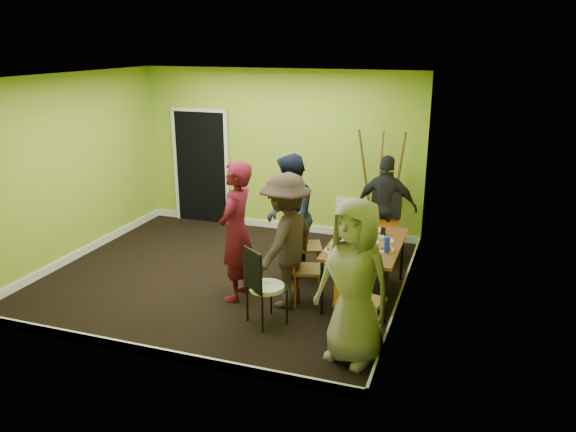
# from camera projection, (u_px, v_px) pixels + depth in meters

# --- Properties ---
(ground) EXTENTS (5.00, 5.00, 0.00)m
(ground) POSITION_uv_depth(u_px,v_px,m) (227.00, 276.00, 8.09)
(ground) COLOR black
(ground) RESTS_ON ground
(room_walls) EXTENTS (5.04, 4.54, 2.82)m
(room_walls) POSITION_uv_depth(u_px,v_px,m) (224.00, 209.00, 7.84)
(room_walls) COLOR #A0BC30
(room_walls) RESTS_ON ground
(dining_table) EXTENTS (0.90, 1.50, 0.75)m
(dining_table) POSITION_uv_depth(u_px,v_px,m) (366.00, 247.00, 7.25)
(dining_table) COLOR black
(dining_table) RESTS_ON ground
(chair_left_far) EXTENTS (0.57, 0.57, 1.07)m
(chair_left_far) POSITION_uv_depth(u_px,v_px,m) (299.00, 240.00, 7.78)
(chair_left_far) COLOR orange
(chair_left_far) RESTS_ON ground
(chair_left_near) EXTENTS (0.48, 0.48, 0.96)m
(chair_left_near) POSITION_uv_depth(u_px,v_px,m) (303.00, 263.00, 7.14)
(chair_left_near) COLOR orange
(chair_left_near) RESTS_ON ground
(chair_back_end) EXTENTS (0.44, 0.52, 1.07)m
(chair_back_end) POSITION_uv_depth(u_px,v_px,m) (385.00, 212.00, 8.49)
(chair_back_end) COLOR orange
(chair_back_end) RESTS_ON ground
(chair_front_end) EXTENTS (0.53, 0.54, 1.09)m
(chair_front_end) POSITION_uv_depth(u_px,v_px,m) (357.00, 297.00, 6.03)
(chair_front_end) COLOR orange
(chair_front_end) RESTS_ON ground
(chair_bentwood) EXTENTS (0.53, 0.53, 0.97)m
(chair_bentwood) POSITION_uv_depth(u_px,v_px,m) (262.00, 283.00, 6.56)
(chair_bentwood) COLOR black
(chair_bentwood) RESTS_ON ground
(easel) EXTENTS (0.77, 0.72, 1.92)m
(easel) POSITION_uv_depth(u_px,v_px,m) (380.00, 189.00, 9.05)
(easel) COLOR brown
(easel) RESTS_ON ground
(plate_near_left) EXTENTS (0.24, 0.24, 0.01)m
(plate_near_left) POSITION_uv_depth(u_px,v_px,m) (354.00, 232.00, 7.59)
(plate_near_left) COLOR white
(plate_near_left) RESTS_ON dining_table
(plate_near_right) EXTENTS (0.22, 0.22, 0.01)m
(plate_near_right) POSITION_uv_depth(u_px,v_px,m) (333.00, 251.00, 6.94)
(plate_near_right) COLOR white
(plate_near_right) RESTS_ON dining_table
(plate_far_back) EXTENTS (0.27, 0.27, 0.01)m
(plate_far_back) POSITION_uv_depth(u_px,v_px,m) (373.00, 230.00, 7.71)
(plate_far_back) COLOR white
(plate_far_back) RESTS_ON dining_table
(plate_far_front) EXTENTS (0.25, 0.25, 0.01)m
(plate_far_front) POSITION_uv_depth(u_px,v_px,m) (355.00, 256.00, 6.77)
(plate_far_front) COLOR white
(plate_far_front) RESTS_ON dining_table
(plate_wall_back) EXTENTS (0.25, 0.25, 0.01)m
(plate_wall_back) POSITION_uv_depth(u_px,v_px,m) (384.00, 241.00, 7.29)
(plate_wall_back) COLOR white
(plate_wall_back) RESTS_ON dining_table
(plate_wall_front) EXTENTS (0.21, 0.21, 0.01)m
(plate_wall_front) POSITION_uv_depth(u_px,v_px,m) (385.00, 249.00, 6.98)
(plate_wall_front) COLOR white
(plate_wall_front) RESTS_ON dining_table
(thermos) EXTENTS (0.07, 0.07, 0.23)m
(thermos) POSITION_uv_depth(u_px,v_px,m) (359.00, 233.00, 7.24)
(thermos) COLOR white
(thermos) RESTS_ON dining_table
(blue_bottle) EXTENTS (0.07, 0.07, 0.20)m
(blue_bottle) POSITION_uv_depth(u_px,v_px,m) (387.00, 244.00, 6.88)
(blue_bottle) COLOR #1B30D0
(blue_bottle) RESTS_ON dining_table
(orange_bottle) EXTENTS (0.04, 0.04, 0.08)m
(orange_bottle) POSITION_uv_depth(u_px,v_px,m) (362.00, 234.00, 7.44)
(orange_bottle) COLOR orange
(orange_bottle) RESTS_ON dining_table
(glass_mid) EXTENTS (0.06, 0.06, 0.09)m
(glass_mid) POSITION_uv_depth(u_px,v_px,m) (357.00, 234.00, 7.43)
(glass_mid) COLOR black
(glass_mid) RESTS_ON dining_table
(glass_back) EXTENTS (0.07, 0.07, 0.10)m
(glass_back) POSITION_uv_depth(u_px,v_px,m) (383.00, 232.00, 7.49)
(glass_back) COLOR black
(glass_back) RESTS_ON dining_table
(glass_front) EXTENTS (0.06, 0.06, 0.09)m
(glass_front) POSITION_uv_depth(u_px,v_px,m) (370.00, 252.00, 6.77)
(glass_front) COLOR black
(glass_front) RESTS_ON dining_table
(cup_a) EXTENTS (0.13, 0.13, 0.10)m
(cup_a) POSITION_uv_depth(u_px,v_px,m) (348.00, 241.00, 7.15)
(cup_a) COLOR white
(cup_a) RESTS_ON dining_table
(cup_b) EXTENTS (0.10, 0.10, 0.09)m
(cup_b) POSITION_uv_depth(u_px,v_px,m) (381.00, 239.00, 7.21)
(cup_b) COLOR white
(cup_b) RESTS_ON dining_table
(person_standing) EXTENTS (0.44, 0.67, 1.83)m
(person_standing) POSITION_uv_depth(u_px,v_px,m) (236.00, 232.00, 7.15)
(person_standing) COLOR #550E1C
(person_standing) RESTS_ON ground
(person_left_far) EXTENTS (0.86, 0.99, 1.75)m
(person_left_far) POSITION_uv_depth(u_px,v_px,m) (289.00, 216.00, 7.90)
(person_left_far) COLOR black
(person_left_far) RESTS_ON ground
(person_left_near) EXTENTS (0.86, 1.22, 1.72)m
(person_left_near) POSITION_uv_depth(u_px,v_px,m) (286.00, 241.00, 6.97)
(person_left_near) COLOR #322421
(person_left_near) RESTS_ON ground
(person_back_end) EXTENTS (0.95, 0.41, 1.60)m
(person_back_end) POSITION_uv_depth(u_px,v_px,m) (386.00, 207.00, 8.58)
(person_back_end) COLOR black
(person_back_end) RESTS_ON ground
(person_front_end) EXTENTS (1.01, 0.83, 1.77)m
(person_front_end) POSITION_uv_depth(u_px,v_px,m) (355.00, 282.00, 5.73)
(person_front_end) COLOR gray
(person_front_end) RESTS_ON ground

